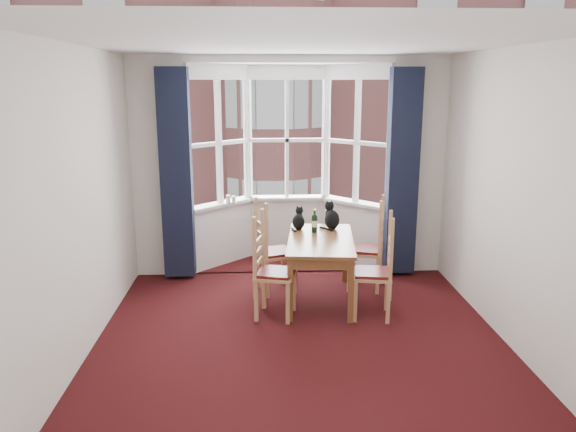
{
  "coord_description": "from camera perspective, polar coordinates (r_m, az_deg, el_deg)",
  "views": [
    {
      "loc": [
        -0.37,
        -4.88,
        2.48
      ],
      "look_at": [
        -0.08,
        1.05,
        1.05
      ],
      "focal_mm": 35.0,
      "sensor_mm": 36.0,
      "label": 1
    }
  ],
  "objects": [
    {
      "name": "chair_left_far",
      "position": [
        6.7,
        -2.01,
        -3.91
      ],
      "size": [
        0.52,
        0.53,
        0.92
      ],
      "color": "tan",
      "rests_on": "floor"
    },
    {
      "name": "candle_short",
      "position": [
        7.68,
        -5.53,
        1.71
      ],
      "size": [
        0.06,
        0.06,
        0.09
      ],
      "primitive_type": "cylinder",
      "color": "white",
      "rests_on": "bay_window"
    },
    {
      "name": "wall_left",
      "position": [
        5.26,
        -20.81,
        0.8
      ],
      "size": [
        0.0,
        4.5,
        4.5
      ],
      "primitive_type": "plane",
      "rotation": [
        1.57,
        0.0,
        1.57
      ],
      "color": "silver",
      "rests_on": "floor"
    },
    {
      "name": "ceiling",
      "position": [
        4.9,
        1.59,
        17.28
      ],
      "size": [
        4.5,
        4.5,
        0.0
      ],
      "primitive_type": "plane",
      "rotation": [
        3.14,
        0.0,
        0.0
      ],
      "color": "white",
      "rests_on": "floor"
    },
    {
      "name": "bay_window",
      "position": [
        7.72,
        -0.02,
        5.5
      ],
      "size": [
        2.76,
        0.94,
        2.8
      ],
      "color": "white",
      "rests_on": "floor"
    },
    {
      "name": "wall_right",
      "position": [
        5.53,
        22.63,
        1.23
      ],
      "size": [
        0.0,
        4.5,
        4.5
      ],
      "primitive_type": "plane",
      "rotation": [
        1.57,
        0.0,
        -1.57
      ],
      "color": "silver",
      "rests_on": "floor"
    },
    {
      "name": "cat_right",
      "position": [
        6.82,
        4.46,
        -0.19
      ],
      "size": [
        0.24,
        0.29,
        0.35
      ],
      "color": "black",
      "rests_on": "dining_table"
    },
    {
      "name": "chair_right_near",
      "position": [
        6.09,
        9.42,
        -5.91
      ],
      "size": [
        0.47,
        0.48,
        0.92
      ],
      "color": "tan",
      "rests_on": "floor"
    },
    {
      "name": "dining_table",
      "position": [
        6.43,
        3.33,
        -3.11
      ],
      "size": [
        0.87,
        1.43,
        0.73
      ],
      "color": "brown",
      "rests_on": "floor"
    },
    {
      "name": "chair_left_near",
      "position": [
        6.03,
        -2.14,
        -5.9
      ],
      "size": [
        0.49,
        0.5,
        0.92
      ],
      "color": "tan",
      "rests_on": "floor"
    },
    {
      "name": "wall_back_pier_left",
      "position": [
        7.33,
        -12.88,
        4.72
      ],
      "size": [
        0.7,
        0.12,
        2.8
      ],
      "primitive_type": "cube",
      "color": "silver",
      "rests_on": "floor"
    },
    {
      "name": "curtain_right",
      "position": [
        7.26,
        11.53,
        4.32
      ],
      "size": [
        0.38,
        0.22,
        2.6
      ],
      "primitive_type": "cube",
      "color": "black",
      "rests_on": "floor"
    },
    {
      "name": "tenement_building",
      "position": [
        18.91,
        -1.68,
        10.86
      ],
      "size": [
        18.4,
        7.8,
        15.2
      ],
      "color": "#97544E",
      "rests_on": "street"
    },
    {
      "name": "curtain_left",
      "position": [
        7.12,
        -11.27,
        4.15
      ],
      "size": [
        0.38,
        0.22,
        2.6
      ],
      "primitive_type": "cube",
      "color": "black",
      "rests_on": "floor"
    },
    {
      "name": "wine_bottle",
      "position": [
        6.64,
        2.71,
        -0.63
      ],
      "size": [
        0.07,
        0.07,
        0.28
      ],
      "color": "black",
      "rests_on": "dining_table"
    },
    {
      "name": "wall_back_pier_right",
      "position": [
        7.49,
        12.93,
        4.91
      ],
      "size": [
        0.7,
        0.12,
        2.8
      ],
      "primitive_type": "cube",
      "color": "silver",
      "rests_on": "floor"
    },
    {
      "name": "floor",
      "position": [
        5.49,
        1.39,
        -13.34
      ],
      "size": [
        4.5,
        4.5,
        0.0
      ],
      "primitive_type": "plane",
      "color": "black",
      "rests_on": "ground"
    },
    {
      "name": "cat_left",
      "position": [
        6.76,
        1.08,
        -0.46
      ],
      "size": [
        0.19,
        0.23,
        0.29
      ],
      "color": "black",
      "rests_on": "dining_table"
    },
    {
      "name": "candle_tall",
      "position": [
        7.65,
        -6.1,
        1.73
      ],
      "size": [
        0.06,
        0.06,
        0.11
      ],
      "primitive_type": "cylinder",
      "color": "white",
      "rests_on": "bay_window"
    },
    {
      "name": "wall_near",
      "position": [
        2.87,
        4.82,
        -8.64
      ],
      "size": [
        4.0,
        0.0,
        4.0
      ],
      "primitive_type": "plane",
      "rotation": [
        -1.57,
        0.0,
        0.0
      ],
      "color": "silver",
      "rests_on": "floor"
    },
    {
      "name": "street",
      "position": [
        38.09,
        -2.14,
        0.66
      ],
      "size": [
        80.0,
        80.0,
        0.0
      ],
      "primitive_type": "plane",
      "color": "#333335",
      "rests_on": "ground"
    },
    {
      "name": "chair_right_far",
      "position": [
        6.88,
        8.62,
        -3.57
      ],
      "size": [
        0.5,
        0.51,
        0.92
      ],
      "color": "tan",
      "rests_on": "floor"
    }
  ]
}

